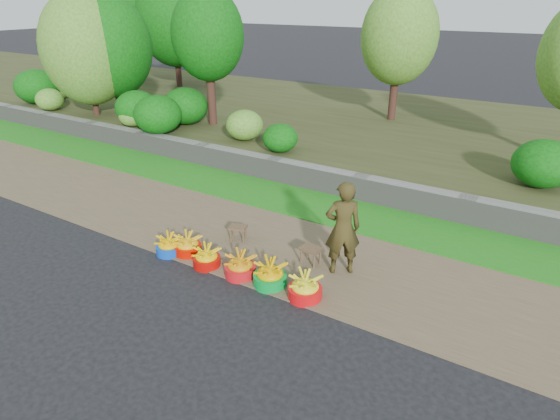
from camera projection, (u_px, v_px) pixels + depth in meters
The scene contains 15 objects.
ground_plane at pixel (254, 289), 7.16m from camera, with size 120.00×120.00×0.00m, color black.
dirt_shoulder at pixel (295, 254), 8.12m from camera, with size 80.00×2.50×0.02m, color brown.
grass_verge at pixel (343, 212), 9.66m from camera, with size 80.00×1.50×0.04m, color #1F7617.
retaining_wall at pixel (360, 188), 10.21m from camera, with size 80.00×0.35×0.55m, color slate.
earth_bank at pixel (425, 136), 14.00m from camera, with size 80.00×10.00×0.50m, color #373B1C.
vegetation at pixel (357, 54), 13.01m from camera, with size 33.88×8.27×4.66m.
basin_a at pixel (169, 246), 8.09m from camera, with size 0.45×0.45×0.34m.
basin_b at pixel (188, 246), 8.08m from camera, with size 0.48×0.48×0.36m.
basin_c at pixel (207, 258), 7.72m from camera, with size 0.46×0.46×0.34m.
basin_d at pixel (240, 267), 7.44m from camera, with size 0.51×0.51×0.38m.
basin_e at pixel (270, 275), 7.20m from camera, with size 0.53×0.53×0.39m.
basin_f at pixel (305, 288), 6.89m from camera, with size 0.51×0.51×0.38m.
stool_left at pixel (238, 229), 8.49m from camera, with size 0.37×0.32×0.27m.
stool_right at pixel (311, 251), 7.72m from camera, with size 0.36×0.29×0.30m.
vendor_woman at pixel (343, 228), 7.27m from camera, with size 0.57×0.37×1.56m, color black.
Camera 1 is at (3.50, -4.88, 4.10)m, focal length 30.00 mm.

